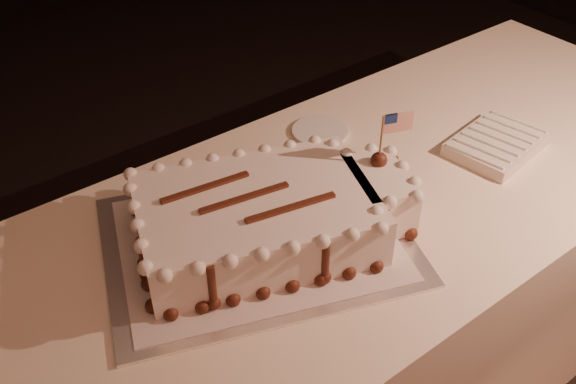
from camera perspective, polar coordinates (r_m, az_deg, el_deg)
banquet_table at (r=1.67m, az=2.16°, el=-11.93°), size 2.40×0.80×0.75m
cake_board at (r=1.34m, az=-2.73°, el=-4.36°), size 0.74×0.65×0.01m
doily at (r=1.33m, az=-2.74°, el=-4.21°), size 0.67×0.59×0.00m
sheet_cake at (r=1.30m, az=-1.42°, el=-2.08°), size 0.62×0.47×0.23m
napkin_stack at (r=1.68m, az=18.03°, el=4.07°), size 0.26×0.20×0.04m
side_plate at (r=1.66m, az=2.86°, el=5.38°), size 0.15×0.15×0.01m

